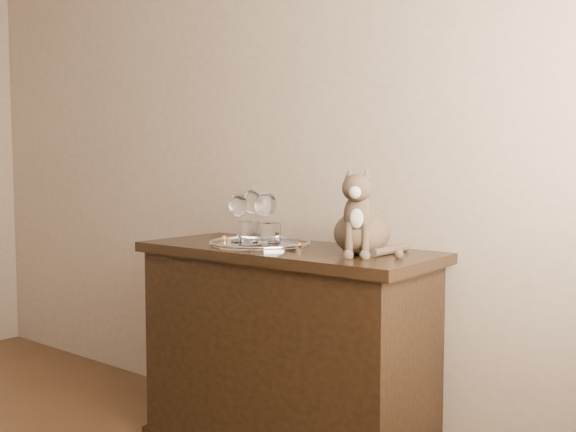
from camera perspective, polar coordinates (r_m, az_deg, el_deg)
name	(u,v)px	position (r m, az deg, el deg)	size (l,w,h in m)	color
wall_back	(227,127)	(3.11, -5.40, 7.84)	(4.00, 0.10, 2.70)	tan
sideboard	(285,354)	(2.58, -0.28, -12.19)	(1.20, 0.50, 0.85)	black
tray	(260,245)	(2.53, -2.50, -2.57)	(0.40, 0.40, 0.01)	white
wine_glass_a	(253,215)	(2.66, -3.17, 0.09)	(0.08, 0.08, 0.21)	silver
wine_glass_b	(268,217)	(2.62, -1.83, -0.09)	(0.07, 0.07, 0.20)	white
wine_glass_c	(238,218)	(2.59, -4.45, -0.17)	(0.07, 0.07, 0.20)	white
wine_glass_d	(264,218)	(2.55, -2.14, -0.19)	(0.08, 0.08, 0.20)	white
tumbler_a	(270,235)	(2.45, -1.59, -1.67)	(0.08, 0.08, 0.09)	white
tumbler_b	(249,234)	(2.46, -3.46, -1.59)	(0.08, 0.08, 0.09)	white
cat	(362,211)	(2.29, 6.59, 0.43)	(0.31, 0.29, 0.31)	#4A392C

